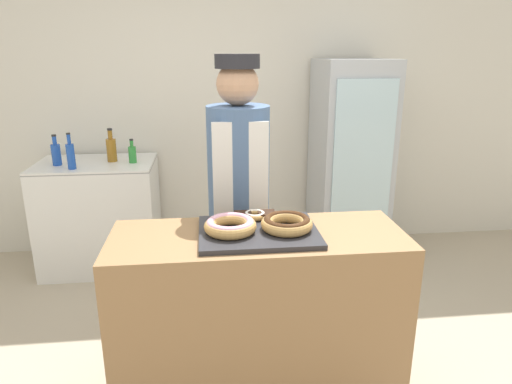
# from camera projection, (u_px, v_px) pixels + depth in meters

# --- Properties ---
(wall_back) EXTENTS (8.00, 0.06, 2.70)m
(wall_back) POSITION_uv_depth(u_px,v_px,m) (231.00, 101.00, 4.07)
(wall_back) COLOR silver
(wall_back) RESTS_ON ground_plane
(display_counter) EXTENTS (1.41, 0.53, 0.95)m
(display_counter) POSITION_uv_depth(u_px,v_px,m) (258.00, 321.00, 2.31)
(display_counter) COLOR #997047
(display_counter) RESTS_ON ground_plane
(serving_tray) EXTENTS (0.56, 0.43, 0.02)m
(serving_tray) POSITION_uv_depth(u_px,v_px,m) (258.00, 232.00, 2.16)
(serving_tray) COLOR #2D2D33
(serving_tray) RESTS_ON display_counter
(donut_light_glaze) EXTENTS (0.25, 0.25, 0.06)m
(donut_light_glaze) POSITION_uv_depth(u_px,v_px,m) (230.00, 225.00, 2.12)
(donut_light_glaze) COLOR tan
(donut_light_glaze) RESTS_ON serving_tray
(donut_chocolate_glaze) EXTENTS (0.25, 0.25, 0.06)m
(donut_chocolate_glaze) POSITION_uv_depth(u_px,v_px,m) (287.00, 223.00, 2.15)
(donut_chocolate_glaze) COLOR tan
(donut_chocolate_glaze) RESTS_ON serving_tray
(donut_mini_center) EXTENTS (0.12, 0.12, 0.03)m
(donut_mini_center) POSITION_uv_depth(u_px,v_px,m) (255.00, 215.00, 2.30)
(donut_mini_center) COLOR tan
(donut_mini_center) RESTS_ON serving_tray
(brownie_back_left) EXTENTS (0.09, 0.09, 0.03)m
(brownie_back_left) POSITION_uv_depth(u_px,v_px,m) (243.00, 216.00, 2.29)
(brownie_back_left) COLOR black
(brownie_back_left) RESTS_ON serving_tray
(brownie_back_right) EXTENTS (0.09, 0.09, 0.03)m
(brownie_back_right) POSITION_uv_depth(u_px,v_px,m) (267.00, 215.00, 2.31)
(brownie_back_right) COLOR black
(brownie_back_right) RESTS_ON serving_tray
(baker_person) EXTENTS (0.35, 0.35, 1.77)m
(baker_person) POSITION_uv_depth(u_px,v_px,m) (239.00, 201.00, 2.65)
(baker_person) COLOR #4C4C51
(baker_person) RESTS_ON ground_plane
(beverage_fridge) EXTENTS (0.59, 0.68, 1.72)m
(beverage_fridge) POSITION_uv_depth(u_px,v_px,m) (349.00, 162.00, 3.95)
(beverage_fridge) COLOR #ADB2B7
(beverage_fridge) RESTS_ON ground_plane
(chest_freezer) EXTENTS (0.94, 0.65, 0.91)m
(chest_freezer) POSITION_uv_depth(u_px,v_px,m) (101.00, 215.00, 3.85)
(chest_freezer) COLOR white
(chest_freezer) RESTS_ON ground_plane
(bottle_amber) EXTENTS (0.08, 0.08, 0.27)m
(bottle_amber) POSITION_uv_depth(u_px,v_px,m) (111.00, 149.00, 3.71)
(bottle_amber) COLOR #99661E
(bottle_amber) RESTS_ON chest_freezer
(bottle_blue) EXTENTS (0.07, 0.07, 0.24)m
(bottle_blue) POSITION_uv_depth(u_px,v_px,m) (56.00, 154.00, 3.59)
(bottle_blue) COLOR #1E4CB2
(bottle_blue) RESTS_ON chest_freezer
(bottle_green) EXTENTS (0.06, 0.06, 0.19)m
(bottle_green) POSITION_uv_depth(u_px,v_px,m) (132.00, 154.00, 3.68)
(bottle_green) COLOR #2D8C38
(bottle_green) RESTS_ON chest_freezer
(bottle_blue_b) EXTENTS (0.06, 0.06, 0.28)m
(bottle_blue_b) POSITION_uv_depth(u_px,v_px,m) (71.00, 155.00, 3.47)
(bottle_blue_b) COLOR #1E4CB2
(bottle_blue_b) RESTS_ON chest_freezer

